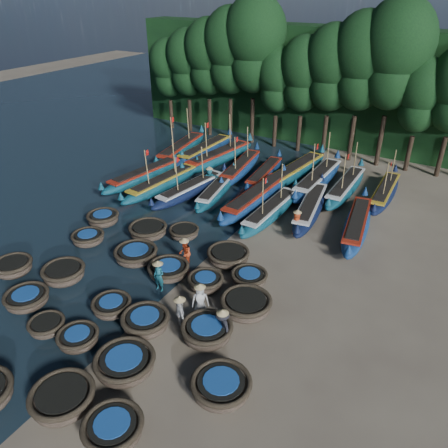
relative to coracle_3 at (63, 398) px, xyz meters
The scene contains 59 objects.
ground 9.40m from the coracle_3, 94.35° to the left, with size 120.00×120.00×0.00m, color #7F735C.
foliage_wall 33.17m from the coracle_3, 91.24° to the left, with size 40.00×3.00×10.00m, color black.
coracle_3 is the anchor object (origin of this frame).
coracle_4 2.35m from the coracle_3, ahead, with size 2.50×2.50×0.79m.
coracle_5 6.58m from the coracle_3, 152.10° to the left, with size 2.07×2.07×0.72m.
coracle_6 4.28m from the coracle_3, 147.07° to the left, with size 1.90×1.90×0.63m.
coracle_7 3.08m from the coracle_3, 126.93° to the left, with size 1.87×1.87×0.67m.
coracle_8 2.47m from the coracle_3, 71.17° to the left, with size 2.89×2.89×0.80m.
coracle_9 5.60m from the coracle_3, 35.76° to the left, with size 2.36×2.36×0.77m.
coracle_10 9.60m from the coracle_3, 152.69° to the left, with size 2.08×2.08×0.78m.
coracle_11 7.86m from the coracle_3, 137.70° to the left, with size 2.18×2.18×0.84m.
coracle_12 5.10m from the coracle_3, 113.69° to the left, with size 1.93×1.93×0.70m.
coracle_13 4.57m from the coracle_3, 90.02° to the left, with size 2.21×2.21×0.83m.
coracle_14 6.00m from the coracle_3, 64.50° to the left, with size 2.24×2.24×0.81m.
coracle_15 11.26m from the coracle_3, 131.07° to the left, with size 2.29×2.29×0.69m.
coracle_16 9.33m from the coracle_3, 114.40° to the left, with size 2.47×2.47×0.77m.
coracle_17 8.37m from the coracle_3, 100.31° to the left, with size 2.53×2.53×0.73m.
coracle_18 8.36m from the coracle_3, 85.41° to the left, with size 1.88×1.88×0.72m.
coracle_19 8.37m from the coracle_3, 67.32° to the left, with size 2.77×2.77×0.84m.
coracle_20 13.43m from the coracle_3, 127.88° to the left, with size 2.00×2.00×0.79m.
coracle_21 11.89m from the coracle_3, 114.38° to the left, with size 2.28×2.28×0.79m.
coracle_22 12.20m from the coracle_3, 104.34° to the left, with size 2.09×2.09×0.66m.
coracle_23 10.89m from the coracle_3, 87.36° to the left, with size 2.54×2.54×0.76m.
coracle_24 10.02m from the coracle_3, 76.43° to the left, with size 2.18×2.18×0.68m.
long_boat_1 19.90m from the coracle_3, 120.77° to the left, with size 2.60×8.43×1.50m.
long_boat_2 18.45m from the coracle_3, 116.20° to the left, with size 2.22×8.33×3.55m.
long_boat_3 17.75m from the coracle_3, 109.22° to the left, with size 2.45×7.86×3.37m.
long_boat_4 18.18m from the coracle_3, 103.58° to the left, with size 2.51×7.31×1.30m.
long_boat_5 17.74m from the coracle_3, 94.18° to the left, with size 1.95×9.02×1.59m.
long_boat_6 16.58m from the coracle_3, 88.72° to the left, with size 1.62×7.92×3.37m.
long_boat_7 18.42m from the coracle_3, 82.64° to the left, with size 2.65×8.10×1.44m.
long_boat_8 18.41m from the coracle_3, 72.43° to the left, with size 2.51×8.00×1.42m.
long_boat_9 25.63m from the coracle_3, 115.74° to the left, with size 2.82×8.92×3.82m.
long_boat_10 25.67m from the coracle_3, 111.07° to the left, with size 1.71×8.68×1.53m.
long_boat_11 24.19m from the coracle_3, 107.63° to the left, with size 2.92×9.06×3.89m.
long_boat_12 22.50m from the coracle_3, 102.11° to the left, with size 2.49×8.16×3.50m.
long_boat_13 22.09m from the coracle_3, 96.88° to the left, with size 2.02×7.43×1.31m.
long_boat_14 23.47m from the coracle_3, 91.73° to the left, with size 2.69×8.90×1.58m.
long_boat_15 22.75m from the coracle_3, 86.78° to the left, with size 1.75×9.03×3.83m.
long_boat_16 22.80m from the coracle_3, 81.43° to the left, with size 1.45×8.28×3.52m.
long_boat_17 23.85m from the coracle_3, 75.49° to the left, with size 1.52×7.70×3.27m.
fisherman_0 6.81m from the coracle_3, 77.47° to the left, with size 0.93×0.86×1.79m.
fisherman_1 7.24m from the coracle_3, 99.75° to the left, with size 0.60×0.52×1.80m.
fisherman_2 9.54m from the coracle_3, 97.85° to the left, with size 0.93×0.99×1.82m.
fisherman_3 6.52m from the coracle_3, 60.59° to the left, with size 1.16×1.09×1.77m.
fisherman_4 5.64m from the coracle_3, 77.76° to the left, with size 0.96×0.88×1.77m.
fisherman_5 19.30m from the coracle_3, 106.31° to the left, with size 1.46×1.28×1.80m.
fisherman_6 15.81m from the coracle_3, 81.00° to the left, with size 0.64×0.82×1.69m.
tree_0 34.22m from the coracle_3, 119.65° to the left, with size 3.68×3.68×8.68m.
tree_1 33.28m from the coracle_3, 116.15° to the left, with size 4.09×4.09×9.65m.
tree_2 32.49m from the coracle_3, 112.42° to the left, with size 4.51×4.51×10.63m.
tree_3 31.85m from the coracle_3, 108.48° to the left, with size 4.92×4.92×11.60m.
tree_4 31.39m from the coracle_3, 104.35° to the left, with size 5.34×5.34×12.58m.
tree_5 30.32m from the coracle_3, 100.07° to the left, with size 3.68×3.68×8.68m.
tree_6 30.14m from the coracle_3, 95.66° to the left, with size 4.09×4.09×9.65m.
tree_7 30.15m from the coracle_3, 91.19° to the left, with size 4.51×4.51×10.63m.
tree_8 30.35m from the coracle_3, 86.71° to the left, with size 4.92×4.92×11.60m.
tree_9 30.74m from the coracle_3, 82.26° to the left, with size 5.34×5.34×12.58m.
tree_10 30.52m from the coracle_3, 77.91° to the left, with size 3.68×3.68×8.68m.
Camera 1 is at (10.83, -15.47, 13.31)m, focal length 35.00 mm.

